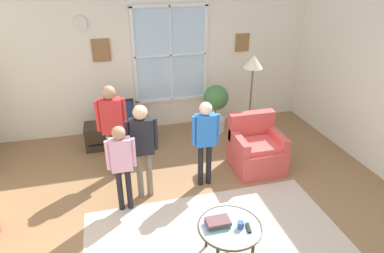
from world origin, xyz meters
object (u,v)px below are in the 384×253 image
(book_stack, at_px, (218,222))
(person_red_shirt, at_px, (112,121))
(person_black_shirt, at_px, (142,142))
(person_blue_shirt, at_px, (205,135))
(cup, at_px, (241,225))
(remote_near_books, at_px, (248,228))
(television, at_px, (116,111))
(remote_near_cup, at_px, (220,224))
(coffee_table, at_px, (230,228))
(armchair, at_px, (256,150))
(person_pink_shirt, at_px, (121,160))
(floor_lamp, at_px, (253,71))
(tv_stand, at_px, (119,134))
(potted_plant_by_window, at_px, (216,105))

(book_stack, xyz_separation_m, person_red_shirt, (-1.00, 1.97, 0.44))
(person_black_shirt, relative_size, person_blue_shirt, 1.06)
(person_black_shirt, relative_size, person_red_shirt, 0.95)
(cup, relative_size, remote_near_books, 0.58)
(television, xyz_separation_m, cup, (1.13, -3.04, -0.18))
(person_black_shirt, bearing_deg, television, 99.42)
(book_stack, height_order, remote_near_cup, book_stack)
(remote_near_cup, distance_m, person_blue_shirt, 1.43)
(coffee_table, relative_size, person_blue_shirt, 0.53)
(coffee_table, xyz_separation_m, remote_near_cup, (-0.10, 0.05, 0.04))
(armchair, distance_m, person_blue_shirt, 1.08)
(coffee_table, xyz_separation_m, remote_near_books, (0.18, -0.08, 0.04))
(coffee_table, relative_size, cup, 8.73)
(remote_near_books, relative_size, person_red_shirt, 0.10)
(television, distance_m, book_stack, 3.08)
(person_pink_shirt, bearing_deg, remote_near_cup, -48.46)
(cup, relative_size, floor_lamp, 0.05)
(tv_stand, distance_m, person_red_shirt, 1.20)
(book_stack, xyz_separation_m, remote_near_books, (0.30, -0.13, -0.03))
(armchair, relative_size, person_pink_shirt, 0.70)
(book_stack, bearing_deg, potted_plant_by_window, 72.20)
(person_pink_shirt, height_order, person_red_shirt, person_red_shirt)
(remote_near_cup, height_order, person_blue_shirt, person_blue_shirt)
(person_blue_shirt, distance_m, person_red_shirt, 1.40)
(television, xyz_separation_m, remote_near_cup, (0.93, -2.94, -0.21))
(tv_stand, bearing_deg, person_black_shirt, -80.59)
(armchair, bearing_deg, remote_near_cup, -126.17)
(coffee_table, distance_m, remote_near_cup, 0.12)
(tv_stand, height_order, remote_near_books, remote_near_books)
(remote_near_books, relative_size, person_blue_shirt, 0.11)
(book_stack, relative_size, person_red_shirt, 0.19)
(floor_lamp, bearing_deg, remote_near_books, -113.43)
(remote_near_cup, bearing_deg, television, 107.60)
(potted_plant_by_window, bearing_deg, person_red_shirt, -151.18)
(remote_near_books, height_order, person_black_shirt, person_black_shirt)
(armchair, distance_m, cup, 1.96)
(remote_near_books, bearing_deg, person_red_shirt, 121.70)
(person_black_shirt, bearing_deg, tv_stand, 99.41)
(person_red_shirt, bearing_deg, person_black_shirt, -61.77)
(television, distance_m, coffee_table, 3.17)
(book_stack, xyz_separation_m, person_black_shirt, (-0.64, 1.29, 0.40))
(television, bearing_deg, person_pink_shirt, -90.67)
(coffee_table, relative_size, person_red_shirt, 0.48)
(floor_lamp, bearing_deg, cup, -115.19)
(television, xyz_separation_m, person_blue_shirt, (1.17, -1.58, 0.17))
(television, relative_size, coffee_table, 0.88)
(book_stack, height_order, floor_lamp, floor_lamp)
(tv_stand, xyz_separation_m, coffee_table, (1.03, -2.99, 0.19))
(person_pink_shirt, distance_m, person_black_shirt, 0.38)
(coffee_table, height_order, potted_plant_by_window, potted_plant_by_window)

